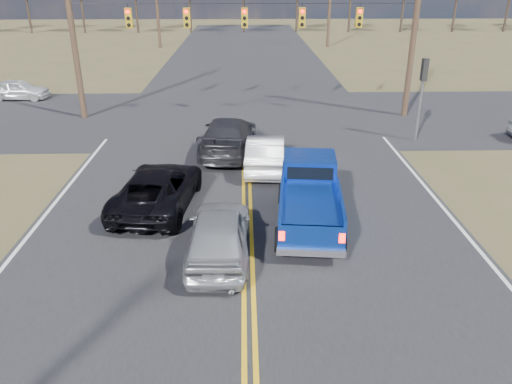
{
  "coord_description": "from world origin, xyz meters",
  "views": [
    {
      "loc": [
        -0.07,
        -9.39,
        7.55
      ],
      "look_at": [
        0.26,
        4.2,
        1.5
      ],
      "focal_mm": 35.0,
      "sensor_mm": 36.0,
      "label": 1
    }
  ],
  "objects_px": {
    "silver_suv": "(219,233)",
    "cross_car_west": "(18,90)",
    "white_car_queue": "(266,152)",
    "black_suv": "(158,188)",
    "dgrey_car_queue": "(228,136)",
    "pickup_truck": "(310,197)"
  },
  "relations": [
    {
      "from": "cross_car_west",
      "to": "dgrey_car_queue",
      "type": "bearing_deg",
      "value": -126.48
    },
    {
      "from": "pickup_truck",
      "to": "silver_suv",
      "type": "height_order",
      "value": "pickup_truck"
    },
    {
      "from": "silver_suv",
      "to": "dgrey_car_queue",
      "type": "distance_m",
      "value": 9.0
    },
    {
      "from": "silver_suv",
      "to": "white_car_queue",
      "type": "xyz_separation_m",
      "value": [
        1.63,
        6.97,
        -0.04
      ]
    },
    {
      "from": "silver_suv",
      "to": "dgrey_car_queue",
      "type": "bearing_deg",
      "value": -89.1
    },
    {
      "from": "pickup_truck",
      "to": "dgrey_car_queue",
      "type": "height_order",
      "value": "pickup_truck"
    },
    {
      "from": "black_suv",
      "to": "white_car_queue",
      "type": "distance_m",
      "value": 5.3
    },
    {
      "from": "pickup_truck",
      "to": "silver_suv",
      "type": "bearing_deg",
      "value": -138.87
    },
    {
      "from": "pickup_truck",
      "to": "cross_car_west",
      "type": "distance_m",
      "value": 23.97
    },
    {
      "from": "black_suv",
      "to": "dgrey_car_queue",
      "type": "bearing_deg",
      "value": -105.24
    },
    {
      "from": "pickup_truck",
      "to": "black_suv",
      "type": "bearing_deg",
      "value": 170.87
    },
    {
      "from": "silver_suv",
      "to": "pickup_truck",
      "type": "bearing_deg",
      "value": -143.55
    },
    {
      "from": "white_car_queue",
      "to": "dgrey_car_queue",
      "type": "height_order",
      "value": "dgrey_car_queue"
    },
    {
      "from": "pickup_truck",
      "to": "black_suv",
      "type": "distance_m",
      "value": 5.24
    },
    {
      "from": "silver_suv",
      "to": "cross_car_west",
      "type": "distance_m",
      "value": 23.75
    },
    {
      "from": "black_suv",
      "to": "pickup_truck",
      "type": "bearing_deg",
      "value": 171.73
    },
    {
      "from": "silver_suv",
      "to": "cross_car_west",
      "type": "height_order",
      "value": "silver_suv"
    },
    {
      "from": "dgrey_car_queue",
      "to": "cross_car_west",
      "type": "distance_m",
      "value": 17.18
    },
    {
      "from": "black_suv",
      "to": "cross_car_west",
      "type": "relative_size",
      "value": 1.36
    },
    {
      "from": "white_car_queue",
      "to": "cross_car_west",
      "type": "relative_size",
      "value": 1.15
    },
    {
      "from": "black_suv",
      "to": "white_car_queue",
      "type": "relative_size",
      "value": 1.19
    },
    {
      "from": "pickup_truck",
      "to": "silver_suv",
      "type": "distance_m",
      "value": 3.46
    }
  ]
}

